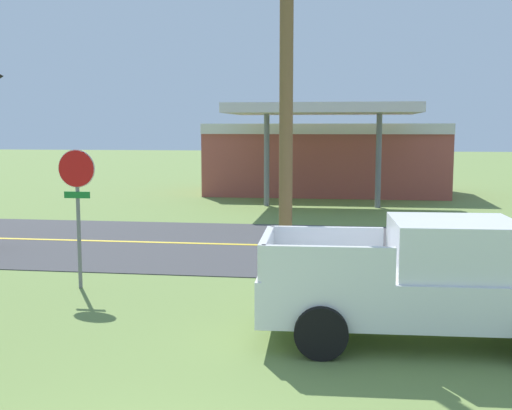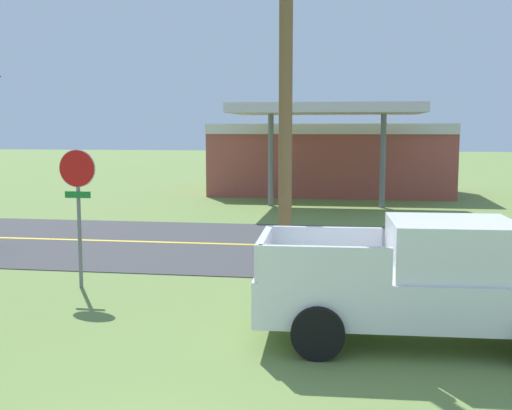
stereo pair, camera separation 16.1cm
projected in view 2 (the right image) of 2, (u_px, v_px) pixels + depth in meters
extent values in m
cube|color=#3D3D3F|center=(282.00, 246.00, 18.35)|extent=(140.00, 8.00, 0.02)
cube|color=gold|center=(282.00, 245.00, 18.35)|extent=(126.00, 0.20, 0.01)
cylinder|color=slate|center=(80.00, 237.00, 13.50)|extent=(0.08, 0.08, 2.20)
cylinder|color=red|center=(77.00, 169.00, 13.30)|extent=(0.76, 0.03, 0.76)
cylinder|color=white|center=(77.00, 168.00, 13.32)|extent=(0.80, 0.01, 0.80)
cube|color=#19722D|center=(78.00, 195.00, 13.36)|extent=(0.56, 0.03, 0.14)
cylinder|color=brown|center=(286.00, 64.00, 11.94)|extent=(0.26, 0.26, 9.16)
cube|color=#A84C42|center=(331.00, 159.00, 33.30)|extent=(12.00, 6.00, 3.60)
cube|color=silver|center=(329.00, 129.00, 30.12)|extent=(12.00, 0.12, 0.50)
cube|color=silver|center=(327.00, 109.00, 27.12)|extent=(8.00, 5.00, 0.40)
cylinder|color=slate|center=(271.00, 158.00, 27.73)|extent=(0.24, 0.24, 4.20)
cylinder|color=slate|center=(383.00, 159.00, 27.01)|extent=(0.24, 0.24, 4.20)
cube|color=silver|center=(421.00, 295.00, 10.11)|extent=(5.28, 2.17, 0.72)
cube|color=silver|center=(452.00, 247.00, 9.97)|extent=(1.97, 1.88, 0.84)
cube|color=#28333D|center=(511.00, 248.00, 9.87)|extent=(0.17, 1.66, 0.71)
cube|color=silver|center=(325.00, 243.00, 11.11)|extent=(1.95, 0.20, 0.56)
cube|color=silver|center=(325.00, 265.00, 9.29)|extent=(1.95, 0.20, 0.56)
cube|color=silver|center=(264.00, 252.00, 10.30)|extent=(0.20, 1.88, 0.56)
cylinder|color=black|center=(507.00, 303.00, 10.94)|extent=(0.81, 0.31, 0.80)
cylinder|color=black|center=(319.00, 298.00, 11.29)|extent=(0.81, 0.31, 0.80)
cylinder|color=black|center=(318.00, 333.00, 9.36)|extent=(0.81, 0.31, 0.80)
cylinder|color=black|center=(512.00, 249.00, 16.32)|extent=(0.64, 0.24, 0.64)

